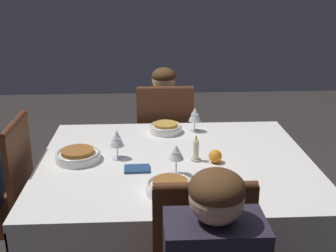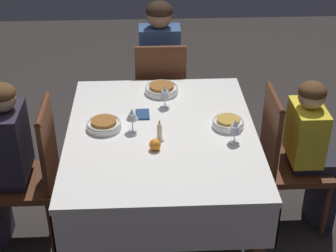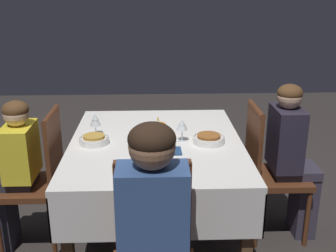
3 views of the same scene
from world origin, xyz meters
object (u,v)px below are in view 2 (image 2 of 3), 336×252
Objects in this scene: chair_south at (33,171)px; bowl_west at (162,89)px; dining_table at (162,144)px; wine_glass_west at (165,92)px; bowl_north at (228,123)px; chair_north at (286,156)px; napkin_red_folded at (143,114)px; person_child_yellow at (313,150)px; person_adult_denim at (160,66)px; wine_glass_north at (235,127)px; candle_centerpiece at (159,133)px; chair_west at (160,94)px; bowl_south at (104,124)px; person_child_dark at (3,161)px; orange_fruit at (155,145)px; wine_glass_south at (132,115)px.

bowl_west is (-0.54, 0.78, 0.25)m from chair_south.
chair_south is (0.06, -0.76, -0.13)m from dining_table.
wine_glass_west is at bearing 173.42° from dining_table.
bowl_north is at bearing 54.42° from wine_glass_west.
chair_north reaches higher than napkin_red_folded.
dining_table is 1.32× the size of person_child_yellow.
person_adult_denim is at bearing 178.73° from dining_table.
wine_glass_west is 0.57m from wine_glass_north.
bowl_north reaches higher than dining_table.
chair_south is at bearing -93.24° from candle_centerpiece.
dining_table is 0.90m from chair_west.
chair_west is 4.27× the size of bowl_west.
wine_glass_west reaches higher than bowl_west.
wine_glass_north reaches higher than dining_table.
bowl_south is (-0.19, -0.74, -0.07)m from wine_glass_north.
wine_glass_west is at bearing 109.86° from person_child_dark.
person_child_dark is 0.91m from orange_fruit.
chair_west is at bearing -159.68° from wine_glass_north.
bowl_south reaches higher than dining_table.
chair_south is 14.55× the size of orange_fruit.
person_child_yellow is 0.98m from wine_glass_west.
chair_west reaches higher than candle_centerpiece.
wine_glass_north is at bearing 3.24° from bowl_north.
chair_south is 4.27× the size of bowl_west.
person_adult_denim is 9.10× the size of candle_centerpiece.
person_child_yellow reaches higher than candle_centerpiece.
wine_glass_south is at bearing 77.56° from bowl_south.
dining_table is 1.42× the size of chair_south.
person_child_yellow is 6.80× the size of wine_glass_west.
person_child_yellow is 4.98× the size of bowl_south.
napkin_red_folded is (0.85, -0.13, 0.07)m from person_adult_denim.
person_adult_denim is (-1.10, 0.79, 0.16)m from chair_south.
dining_table is at bearing -2.19° from bowl_west.
bowl_west is 3.40× the size of orange_fruit.
person_adult_denim reaches higher than person_child_yellow.
dining_table is 0.93m from person_child_dark.
candle_centerpiece is (-0.04, -0.42, -0.05)m from wine_glass_north.
chair_west reaches higher than wine_glass_north.
chair_north reaches higher than dining_table.
bowl_west is 1.19× the size of bowl_north.
person_child_yellow is (0.00, 0.17, 0.04)m from chair_north.
wine_glass_north reaches higher than bowl_south.
wine_glass_west is 1.14× the size of candle_centerpiece.
wine_glass_south is (0.47, -0.19, 0.08)m from bowl_west.
bowl_west and bowl_south have the same top height.
person_child_dark is at bearing 92.46° from person_child_yellow.
candle_centerpiece is (0.04, 0.75, 0.27)m from chair_south.
bowl_west is at bearing 156.53° from napkin_red_folded.
wine_glass_south is at bearing -87.69° from bowl_north.
person_adult_denim is 1.17× the size of person_child_yellow.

